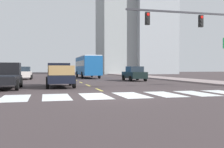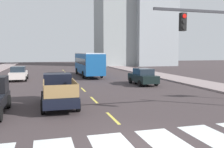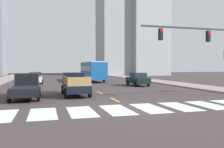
# 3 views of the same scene
# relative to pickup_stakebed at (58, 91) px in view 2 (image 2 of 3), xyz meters

# --- Properties ---
(ground_plane) EXTENTS (160.00, 160.00, 0.00)m
(ground_plane) POSITION_rel_pickup_stakebed_xyz_m (2.55, -7.88, -0.94)
(ground_plane) COLOR #3C3334
(sidewalk_right) EXTENTS (3.86, 110.00, 0.15)m
(sidewalk_right) POSITION_rel_pickup_stakebed_xyz_m (15.39, 10.12, -0.86)
(sidewalk_right) COLOR gray
(sidewalk_right) RESTS_ON ground
(crosswalk_stripe_5) EXTENTS (1.45, 3.41, 0.01)m
(crosswalk_stripe_5) POSITION_rel_pickup_stakebed_xyz_m (3.59, -7.88, -0.93)
(crosswalk_stripe_5) COLOR silver
(crosswalk_stripe_5) RESTS_ON ground
(crosswalk_stripe_6) EXTENTS (1.45, 3.41, 0.01)m
(crosswalk_stripe_6) POSITION_rel_pickup_stakebed_xyz_m (5.67, -7.88, -0.93)
(crosswalk_stripe_6) COLOR silver
(crosswalk_stripe_6) RESTS_ON ground
(lane_dash_0) EXTENTS (0.16, 2.40, 0.01)m
(lane_dash_0) POSITION_rel_pickup_stakebed_xyz_m (2.55, -3.88, -0.93)
(lane_dash_0) COLOR #D9C649
(lane_dash_0) RESTS_ON ground
(lane_dash_1) EXTENTS (0.16, 2.40, 0.01)m
(lane_dash_1) POSITION_rel_pickup_stakebed_xyz_m (2.55, 1.12, -0.93)
(lane_dash_1) COLOR #D9C649
(lane_dash_1) RESTS_ON ground
(lane_dash_2) EXTENTS (0.16, 2.40, 0.01)m
(lane_dash_2) POSITION_rel_pickup_stakebed_xyz_m (2.55, 6.12, -0.93)
(lane_dash_2) COLOR #D9C649
(lane_dash_2) RESTS_ON ground
(lane_dash_3) EXTENTS (0.16, 2.40, 0.01)m
(lane_dash_3) POSITION_rel_pickup_stakebed_xyz_m (2.55, 11.12, -0.93)
(lane_dash_3) COLOR #D9C649
(lane_dash_3) RESTS_ON ground
(lane_dash_4) EXTENTS (0.16, 2.40, 0.01)m
(lane_dash_4) POSITION_rel_pickup_stakebed_xyz_m (2.55, 16.12, -0.93)
(lane_dash_4) COLOR #D9C649
(lane_dash_4) RESTS_ON ground
(lane_dash_5) EXTENTS (0.16, 2.40, 0.01)m
(lane_dash_5) POSITION_rel_pickup_stakebed_xyz_m (2.55, 21.12, -0.93)
(lane_dash_5) COLOR #D9C649
(lane_dash_5) RESTS_ON ground
(lane_dash_6) EXTENTS (0.16, 2.40, 0.01)m
(lane_dash_6) POSITION_rel_pickup_stakebed_xyz_m (2.55, 26.12, -0.93)
(lane_dash_6) COLOR #D9C649
(lane_dash_6) RESTS_ON ground
(lane_dash_7) EXTENTS (0.16, 2.40, 0.01)m
(lane_dash_7) POSITION_rel_pickup_stakebed_xyz_m (2.55, 31.12, -0.93)
(lane_dash_7) COLOR #D9C649
(lane_dash_7) RESTS_ON ground
(pickup_stakebed) EXTENTS (2.18, 5.20, 1.96)m
(pickup_stakebed) POSITION_rel_pickup_stakebed_xyz_m (0.00, 0.00, 0.00)
(pickup_stakebed) COLOR black
(pickup_stakebed) RESTS_ON ground
(city_bus) EXTENTS (2.72, 10.80, 3.32)m
(city_bus) POSITION_rel_pickup_stakebed_xyz_m (5.22, 18.43, 1.02)
(city_bus) COLOR #175090
(city_bus) RESTS_ON ground
(sedan_near_right) EXTENTS (2.02, 4.40, 1.72)m
(sedan_near_right) POSITION_rel_pickup_stakebed_xyz_m (9.16, 7.81, -0.08)
(sedan_near_right) COLOR black
(sedan_near_right) RESTS_ON ground
(sedan_far) EXTENTS (2.02, 4.40, 1.72)m
(sedan_far) POSITION_rel_pickup_stakebed_xyz_m (-3.89, 15.36, -0.08)
(sedan_far) COLOR silver
(sedan_far) RESTS_ON ground
(block_mid_right) EXTENTS (8.80, 11.37, 23.78)m
(block_mid_right) POSITION_rel_pickup_stakebed_xyz_m (16.97, 45.24, 10.95)
(block_mid_right) COLOR gray
(block_mid_right) RESTS_ON ground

